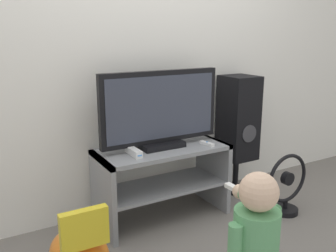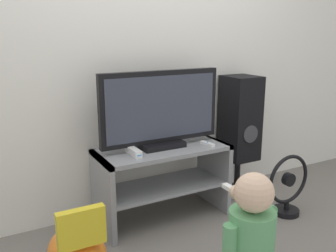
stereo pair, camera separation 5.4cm
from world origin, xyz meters
The scene contains 9 objects.
ground_plane centered at (0.00, 0.00, 0.00)m, with size 16.00×16.00×0.00m, color slate.
wall_back centered at (0.00, 0.52, 1.30)m, with size 10.00×0.06×2.60m.
tv_stand centered at (0.00, 0.22, 0.36)m, with size 0.98×0.44×0.56m.
television centered at (0.00, 0.24, 0.84)m, with size 0.93×0.20×0.56m.
game_console centered at (-0.25, 0.17, 0.58)m, with size 0.05×0.20×0.05m.
remote_primary centered at (0.33, 0.11, 0.57)m, with size 0.05×0.13×0.03m.
child centered at (-0.20, -0.98, 0.48)m, with size 0.31×0.46×0.81m.
speaker_tower centered at (0.81, 0.32, 0.65)m, with size 0.27×0.30×1.03m.
floor_fan centered at (0.87, -0.21, 0.22)m, with size 0.39×0.20×0.48m.
Camera 2 is at (-1.23, -2.11, 1.39)m, focal length 40.00 mm.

